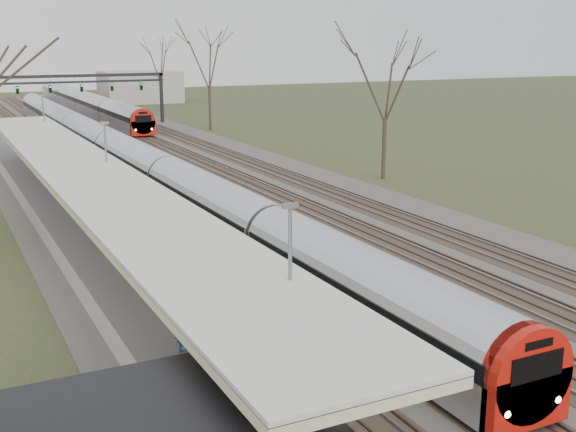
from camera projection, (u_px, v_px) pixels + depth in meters
name	position (u px, v px, depth m)	size (l,w,h in m)	color
track_bed	(149.00, 166.00, 57.95)	(24.00, 160.00, 0.22)	#474442
platform	(70.00, 221.00, 38.59)	(3.50, 69.00, 1.00)	#9E9B93
canopy	(83.00, 171.00, 33.86)	(4.10, 50.00, 3.11)	slate
signal_gantry	(75.00, 85.00, 82.86)	(21.00, 0.59, 6.08)	black
tree_east_far	(386.00, 78.00, 50.90)	(5.00, 5.00, 10.30)	#2D231C
train_near	(112.00, 150.00, 56.97)	(2.62, 90.21, 3.05)	#B3B6BE
train_far	(85.00, 102.00, 99.99)	(2.62, 60.21, 3.05)	#B3B6BE
passenger	(183.00, 324.00, 20.77)	(0.69, 0.46, 1.90)	#2F445D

